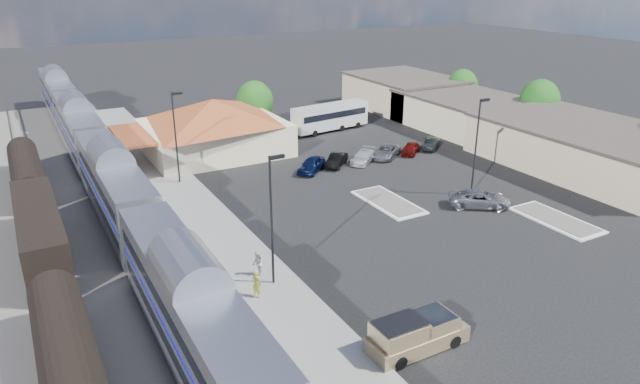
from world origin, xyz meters
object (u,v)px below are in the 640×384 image
pickup_truck (418,334)px  coach_bus (330,116)px  station_depot (214,126)px  suv (480,199)px

pickup_truck → coach_bus: bearing=-24.2°
pickup_truck → coach_bus: (18.61, 41.96, 1.04)m
pickup_truck → station_depot: bearing=-3.7°
station_depot → coach_bus: 16.42m
suv → coach_bus: 28.57m
station_depot → pickup_truck: station_depot is taller
suv → coach_bus: bearing=31.7°
suv → pickup_truck: bearing=161.7°
coach_bus → station_depot: bearing=89.4°
suv → coach_bus: coach_bus is taller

